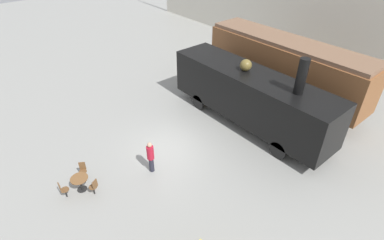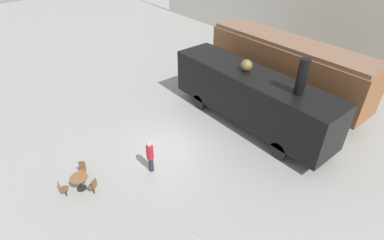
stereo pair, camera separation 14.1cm
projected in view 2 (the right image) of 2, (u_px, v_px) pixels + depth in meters
ground_plane at (169, 146)px, 16.01m from camera, size 80.00×80.00×0.00m
backdrop_wall at (344, 9)px, 21.78m from camera, size 44.00×0.15×9.00m
passenger_coach_wooden at (286, 64)px, 18.95m from camera, size 10.94×2.51×3.94m
steam_locomotive at (251, 95)px, 16.64m from camera, size 10.15×2.45×4.97m
cafe_table_near at (79, 180)px, 13.21m from camera, size 0.77×0.77×0.70m
cafe_chair_0 at (82, 169)px, 13.84m from camera, size 0.40×0.39×0.87m
cafe_chair_1 at (62, 188)px, 12.85m from camera, size 0.36×0.36×0.87m
cafe_chair_2 at (93, 185)px, 12.98m from camera, size 0.40×0.39×0.87m
visitor_person at (150, 156)px, 13.95m from camera, size 0.34×0.34×1.71m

